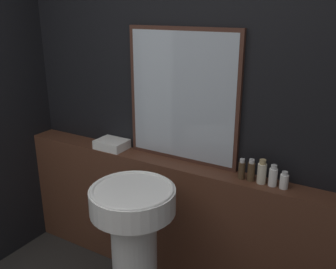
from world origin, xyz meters
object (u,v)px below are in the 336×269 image
mirror (182,97)px  lotion_bottle (262,172)px  shampoo_bottle (242,169)px  hand_soap_bottle (284,181)px  towel_stack (112,144)px  pedestal_sink (134,241)px  conditioner_bottle (251,171)px  body_wash_bottle (273,176)px

mirror → lotion_bottle: bearing=-7.3°
shampoo_bottle → hand_soap_bottle: shampoo_bottle is taller
mirror → towel_stack: (-0.55, -0.08, -0.41)m
pedestal_sink → conditioner_bottle: bearing=43.1°
conditioner_bottle → towel_stack: bearing=180.0°
conditioner_bottle → hand_soap_bottle: bearing=0.0°
conditioner_bottle → body_wash_bottle: (0.13, 0.00, -0.00)m
conditioner_bottle → hand_soap_bottle: conditioner_bottle is taller
shampoo_bottle → lotion_bottle: (0.12, 0.00, 0.01)m
shampoo_bottle → lotion_bottle: size_ratio=0.86×
body_wash_bottle → conditioner_bottle: bearing=-180.0°
body_wash_bottle → hand_soap_bottle: bearing=-0.0°
lotion_bottle → hand_soap_bottle: bearing=0.0°
lotion_bottle → towel_stack: bearing=180.0°
mirror → shampoo_bottle: bearing=-9.3°
towel_stack → pedestal_sink: bearing=-42.3°
hand_soap_bottle → body_wash_bottle: bearing=180.0°
mirror → conditioner_bottle: size_ratio=6.33×
towel_stack → body_wash_bottle: 1.21m
towel_stack → body_wash_bottle: (1.21, 0.00, 0.03)m
mirror → shampoo_bottle: 0.61m
shampoo_bottle → hand_soap_bottle: size_ratio=1.24×
lotion_bottle → body_wash_bottle: bearing=0.0°
shampoo_bottle → conditioner_bottle: bearing=-0.0°
towel_stack → mirror: bearing=7.8°
conditioner_bottle → hand_soap_bottle: size_ratio=1.33×
mirror → hand_soap_bottle: bearing=-6.0°
towel_stack → hand_soap_bottle: bearing=0.0°
pedestal_sink → hand_soap_bottle: 0.96m
body_wash_bottle → hand_soap_bottle: 0.07m
shampoo_bottle → hand_soap_bottle: 0.26m
conditioner_bottle → lotion_bottle: lotion_bottle is taller
towel_stack → shampoo_bottle: shampoo_bottle is taller
body_wash_bottle → mirror: bearing=173.4°
shampoo_bottle → hand_soap_bottle: bearing=0.0°
pedestal_sink → lotion_bottle: (0.59, 0.49, 0.40)m
lotion_bottle → shampoo_bottle: bearing=180.0°
pedestal_sink → towel_stack: towel_stack is taller
shampoo_bottle → body_wash_bottle: 0.19m
shampoo_bottle → lotion_bottle: bearing=0.0°
mirror → conditioner_bottle: (0.52, -0.08, -0.38)m
towel_stack → lotion_bottle: 1.14m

